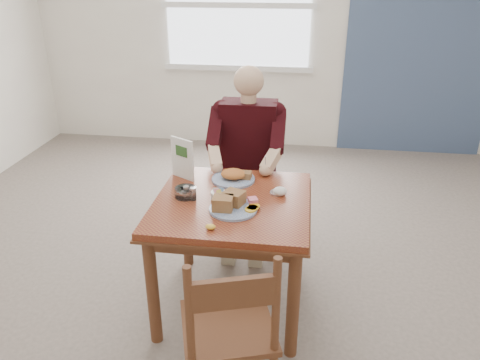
# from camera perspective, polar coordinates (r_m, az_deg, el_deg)

# --- Properties ---
(floor) EXTENTS (6.00, 6.00, 0.00)m
(floor) POSITION_cam_1_polar(r_m,az_deg,el_deg) (3.15, -0.87, -14.66)
(floor) COLOR #635950
(floor) RESTS_ON ground
(wall_back) EXTENTS (5.50, 0.00, 5.50)m
(wall_back) POSITION_cam_1_polar(r_m,az_deg,el_deg) (5.45, 4.15, 18.38)
(wall_back) COLOR white
(wall_back) RESTS_ON ground
(accent_panel) EXTENTS (1.60, 0.02, 2.80)m
(accent_panel) POSITION_cam_1_polar(r_m,az_deg,el_deg) (5.55, 21.61, 16.93)
(accent_panel) COLOR #405478
(accent_panel) RESTS_ON ground
(lemon_wedge) EXTENTS (0.06, 0.04, 0.03)m
(lemon_wedge) POSITION_cam_1_polar(r_m,az_deg,el_deg) (2.44, -3.62, -5.72)
(lemon_wedge) COLOR yellow
(lemon_wedge) RESTS_ON table
(napkin) EXTENTS (0.09, 0.08, 0.05)m
(napkin) POSITION_cam_1_polar(r_m,az_deg,el_deg) (2.79, 4.90, -1.37)
(napkin) COLOR white
(napkin) RESTS_ON table
(metal_dish) EXTENTS (0.10, 0.10, 0.01)m
(metal_dish) POSITION_cam_1_polar(r_m,az_deg,el_deg) (2.82, 4.55, -1.55)
(metal_dish) COLOR silver
(metal_dish) RESTS_ON table
(window) EXTENTS (1.72, 0.04, 1.42)m
(window) POSITION_cam_1_polar(r_m,az_deg,el_deg) (5.44, -0.29, 20.55)
(window) COLOR white
(window) RESTS_ON wall_back
(table) EXTENTS (0.92, 0.92, 0.75)m
(table) POSITION_cam_1_polar(r_m,az_deg,el_deg) (2.79, -0.96, -4.48)
(table) COLOR brown
(table) RESTS_ON ground
(chair_far) EXTENTS (0.42, 0.42, 0.95)m
(chair_far) POSITION_cam_1_polar(r_m,az_deg,el_deg) (3.57, 1.05, -0.52)
(chair_far) COLOR brown
(chair_far) RESTS_ON ground
(chair_near) EXTENTS (0.53, 0.53, 0.95)m
(chair_near) POSITION_cam_1_polar(r_m,az_deg,el_deg) (2.24, -1.33, -17.99)
(chair_near) COLOR brown
(chair_near) RESTS_ON ground
(diner) EXTENTS (0.53, 0.56, 1.39)m
(diner) POSITION_cam_1_polar(r_m,az_deg,el_deg) (3.35, 0.91, 3.97)
(diner) COLOR tan
(diner) RESTS_ON chair_far
(near_plate) EXTENTS (0.31, 0.30, 0.09)m
(near_plate) POSITION_cam_1_polar(r_m,az_deg,el_deg) (2.62, -1.01, -2.94)
(near_plate) COLOR white
(near_plate) RESTS_ON table
(far_plate) EXTENTS (0.30, 0.30, 0.07)m
(far_plate) POSITION_cam_1_polar(r_m,az_deg,el_deg) (2.97, -0.71, 0.45)
(far_plate) COLOR white
(far_plate) RESTS_ON table
(caddy) EXTENTS (0.11, 0.11, 0.07)m
(caddy) POSITION_cam_1_polar(r_m,az_deg,el_deg) (2.74, -2.62, -1.90)
(caddy) COLOR white
(caddy) RESTS_ON table
(shakers) EXTENTS (0.09, 0.06, 0.08)m
(shakers) POSITION_cam_1_polar(r_m,az_deg,el_deg) (2.74, -6.14, -1.59)
(shakers) COLOR white
(shakers) RESTS_ON table
(creamer) EXTENTS (0.16, 0.16, 0.06)m
(creamer) POSITION_cam_1_polar(r_m,az_deg,el_deg) (2.78, -6.66, -1.48)
(creamer) COLOR white
(creamer) RESTS_ON table
(menu) EXTENTS (0.16, 0.10, 0.27)m
(menu) POSITION_cam_1_polar(r_m,az_deg,el_deg) (2.99, -7.03, 2.63)
(menu) COLOR white
(menu) RESTS_ON table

